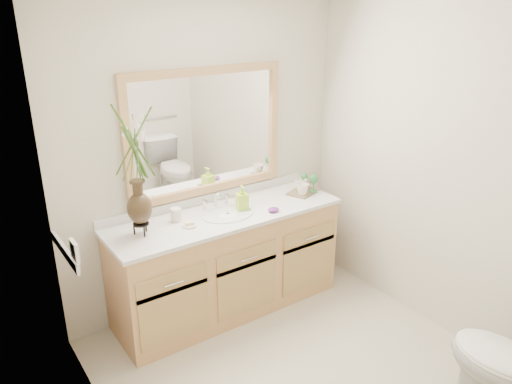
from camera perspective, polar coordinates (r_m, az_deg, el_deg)
floor at (r=3.54m, az=6.11°, el=-20.47°), size 2.60×2.60×0.00m
wall_back at (r=3.89m, az=-5.73°, el=3.94°), size 2.40×0.02×2.40m
wall_left at (r=2.34m, az=-15.87°, el=-9.00°), size 0.02×2.60×2.40m
wall_right at (r=3.75m, az=20.94°, el=1.96°), size 0.02×2.60×2.40m
vanity at (r=3.98m, az=-3.28°, el=-8.14°), size 1.80×0.55×0.80m
counter at (r=3.79m, az=-3.41°, el=-2.67°), size 1.84×0.57×0.03m
sink at (r=3.79m, az=-3.25°, el=-3.29°), size 0.38×0.34×0.23m
mirror at (r=3.81m, az=-5.68°, el=6.80°), size 1.32×0.04×0.97m
switch_plate at (r=3.10m, az=-20.04°, el=-6.31°), size 0.02×0.12×0.12m
toilet at (r=3.34m, az=27.16°, el=-17.84°), size 0.42×0.75×0.74m
flower_vase at (r=3.34m, az=-13.67°, el=3.88°), size 0.20×0.20×0.82m
tumbler at (r=3.68m, az=-9.15°, el=-2.57°), size 0.08×0.08×0.10m
soap_dish at (r=3.60m, az=-7.59°, el=-3.74°), size 0.11×0.11×0.03m
soap_bottle at (r=3.82m, az=-1.60°, el=-0.78°), size 0.10×0.10×0.17m
purple_dish at (r=3.80m, az=2.01°, el=-2.04°), size 0.11×0.09×0.03m
tray at (r=4.20m, az=5.38°, el=0.04°), size 0.32×0.27×0.01m
mug_left at (r=4.10m, az=5.33°, el=0.36°), size 0.10×0.10×0.10m
mug_right at (r=4.21m, az=5.15°, el=0.91°), size 0.13×0.13×0.10m
goblet_front at (r=4.16m, az=6.61°, el=1.40°), size 0.07×0.07×0.16m
goblet_back at (r=4.25m, az=5.53°, el=1.61°), size 0.06×0.06×0.13m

